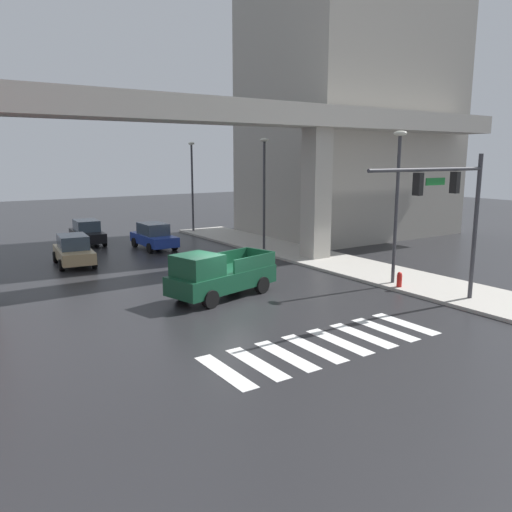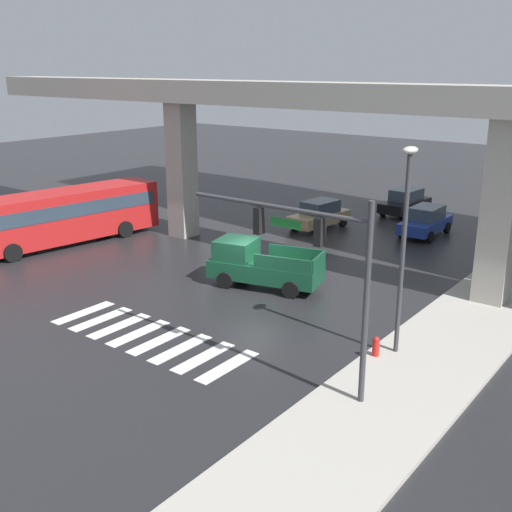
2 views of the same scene
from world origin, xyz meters
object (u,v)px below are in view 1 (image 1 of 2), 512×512
(traffic_signal_mast, at_px, (452,200))
(street_lamp_far_north, at_px, (192,176))
(sedan_black, at_px, (87,232))
(sedan_blue, at_px, (154,236))
(fire_hydrant, at_px, (399,281))
(street_lamp_near_corner, at_px, (397,190))
(sedan_tan, at_px, (74,250))
(street_lamp_mid_block, at_px, (264,181))
(pickup_truck, at_px, (218,276))

(traffic_signal_mast, distance_m, street_lamp_far_north, 24.76)
(sedan_black, relative_size, street_lamp_far_north, 0.61)
(street_lamp_far_north, bearing_deg, sedan_blue, -136.86)
(fire_hydrant, bearing_deg, street_lamp_near_corner, 61.74)
(sedan_tan, bearing_deg, traffic_signal_mast, -58.63)
(sedan_tan, distance_m, street_lamp_near_corner, 17.98)
(street_lamp_mid_block, height_order, fire_hydrant, street_lamp_mid_block)
(street_lamp_mid_block, bearing_deg, pickup_truck, -134.74)
(traffic_signal_mast, relative_size, street_lamp_far_north, 0.90)
(sedan_tan, xyz_separation_m, fire_hydrant, (11.06, -14.09, -0.42))
(pickup_truck, distance_m, sedan_blue, 13.29)
(fire_hydrant, bearing_deg, sedan_tan, 128.14)
(sedan_black, height_order, street_lamp_far_north, street_lamp_far_north)
(pickup_truck, height_order, sedan_tan, pickup_truck)
(street_lamp_far_north, bearing_deg, street_lamp_mid_block, -90.00)
(pickup_truck, height_order, sedan_blue, pickup_truck)
(sedan_tan, distance_m, fire_hydrant, 17.92)
(pickup_truck, bearing_deg, street_lamp_far_north, 66.22)
(traffic_signal_mast, relative_size, street_lamp_mid_block, 0.90)
(pickup_truck, xyz_separation_m, sedan_black, (-0.76, 17.29, -0.14))
(sedan_black, relative_size, street_lamp_near_corner, 0.61)
(sedan_black, xyz_separation_m, fire_hydrant, (8.43, -20.78, -0.42))
(fire_hydrant, bearing_deg, street_lamp_mid_block, 88.03)
(sedan_blue, xyz_separation_m, street_lamp_near_corner, (5.60, -15.79, 3.70))
(pickup_truck, distance_m, street_lamp_near_corner, 9.23)
(sedan_tan, bearing_deg, street_lamp_near_corner, -49.34)
(pickup_truck, xyz_separation_m, fire_hydrant, (7.66, -3.48, -0.56))
(pickup_truck, xyz_separation_m, sedan_tan, (-3.40, 10.61, -0.14))
(sedan_blue, distance_m, fire_hydrant, 17.34)
(sedan_blue, height_order, traffic_signal_mast, traffic_signal_mast)
(sedan_tan, relative_size, street_lamp_near_corner, 0.62)
(pickup_truck, height_order, traffic_signal_mast, traffic_signal_mast)
(fire_hydrant, bearing_deg, traffic_signal_mast, -102.75)
(sedan_tan, xyz_separation_m, street_lamp_far_north, (11.46, 7.69, 3.70))
(sedan_black, bearing_deg, traffic_signal_mast, -71.90)
(sedan_blue, bearing_deg, traffic_signal_mast, -76.92)
(sedan_tan, relative_size, street_lamp_far_north, 0.62)
(street_lamp_near_corner, bearing_deg, street_lamp_far_north, 90.00)
(street_lamp_far_north, bearing_deg, sedan_black, -173.50)
(sedan_blue, bearing_deg, sedan_tan, -157.34)
(traffic_signal_mast, height_order, fire_hydrant, traffic_signal_mast)
(sedan_blue, distance_m, street_lamp_mid_block, 8.32)
(pickup_truck, bearing_deg, street_lamp_near_corner, -18.77)
(sedan_black, distance_m, traffic_signal_mast, 25.22)
(sedan_black, bearing_deg, street_lamp_near_corner, -66.22)
(sedan_tan, bearing_deg, street_lamp_mid_block, -12.15)
(pickup_truck, relative_size, fire_hydrant, 6.37)
(traffic_signal_mast, distance_m, street_lamp_mid_block, 14.62)
(pickup_truck, distance_m, street_lamp_mid_block, 12.00)
(sedan_blue, xyz_separation_m, street_lamp_mid_block, (5.60, -4.92, 3.70))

